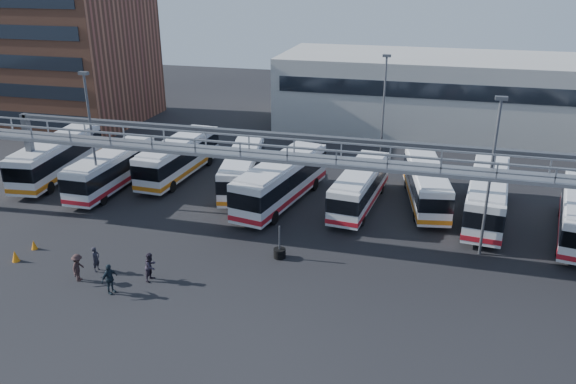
% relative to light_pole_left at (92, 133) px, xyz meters
% --- Properties ---
extents(ground, '(140.00, 140.00, 0.00)m').
position_rel_light_pole_left_xyz_m(ground, '(16.00, -8.00, -5.73)').
color(ground, black).
rests_on(ground, ground).
extents(gantry, '(51.40, 5.15, 7.10)m').
position_rel_light_pole_left_xyz_m(gantry, '(16.00, -2.13, -0.22)').
color(gantry, gray).
rests_on(gantry, ground).
extents(apartment_building, '(18.00, 15.00, 16.00)m').
position_rel_light_pole_left_xyz_m(apartment_building, '(-18.00, 22.00, 2.27)').
color(apartment_building, brown).
rests_on(apartment_building, ground).
extents(warehouse, '(42.00, 14.00, 8.00)m').
position_rel_light_pole_left_xyz_m(warehouse, '(28.00, 30.00, -1.73)').
color(warehouse, '#9E9E99').
rests_on(warehouse, ground).
extents(light_pole_left, '(0.70, 0.35, 10.21)m').
position_rel_light_pole_left_xyz_m(light_pole_left, '(0.00, 0.00, 0.00)').
color(light_pole_left, '#4C4F54').
rests_on(light_pole_left, ground).
extents(light_pole_mid, '(0.70, 0.35, 10.21)m').
position_rel_light_pole_left_xyz_m(light_pole_mid, '(28.00, -1.00, 0.00)').
color(light_pole_mid, '#4C4F54').
rests_on(light_pole_mid, ground).
extents(light_pole_back, '(0.70, 0.35, 10.21)m').
position_rel_light_pole_left_xyz_m(light_pole_back, '(20.00, 14.00, 0.00)').
color(light_pole_back, '#4C4F54').
rests_on(light_pole_back, ground).
extents(bus_0, '(3.86, 11.66, 3.48)m').
position_rel_light_pole_left_xyz_m(bus_0, '(-6.73, 4.33, -3.80)').
color(bus_0, silver).
rests_on(bus_0, ground).
extents(bus_1, '(2.50, 10.55, 3.20)m').
position_rel_light_pole_left_xyz_m(bus_1, '(-0.79, 3.24, -3.96)').
color(bus_1, silver).
rests_on(bus_1, ground).
extents(bus_2, '(3.13, 11.13, 3.34)m').
position_rel_light_pole_left_xyz_m(bus_2, '(3.30, 7.23, -3.88)').
color(bus_2, silver).
rests_on(bus_2, ground).
extents(bus_3, '(4.26, 10.68, 3.16)m').
position_rel_light_pole_left_xyz_m(bus_3, '(9.60, 5.93, -3.98)').
color(bus_3, silver).
rests_on(bus_3, ground).
extents(bus_4, '(4.82, 11.84, 3.51)m').
position_rel_light_pole_left_xyz_m(bus_4, '(13.52, 3.74, -3.79)').
color(bus_4, silver).
rests_on(bus_4, ground).
extents(bus_5, '(3.41, 10.35, 3.09)m').
position_rel_light_pole_left_xyz_m(bus_5, '(19.44, 4.65, -4.02)').
color(bus_5, silver).
rests_on(bus_5, ground).
extents(bus_6, '(4.04, 10.57, 3.13)m').
position_rel_light_pole_left_xyz_m(bus_6, '(24.26, 6.43, -3.99)').
color(bus_6, silver).
rests_on(bus_6, ground).
extents(bus_7, '(3.73, 11.29, 3.36)m').
position_rel_light_pole_left_xyz_m(bus_7, '(28.60, 4.72, -3.87)').
color(bus_7, silver).
rests_on(bus_7, ground).
extents(pedestrian_a, '(0.40, 0.60, 1.59)m').
position_rel_light_pole_left_xyz_m(pedestrian_a, '(5.50, -9.19, -4.93)').
color(pedestrian_a, black).
rests_on(pedestrian_a, ground).
extents(pedestrian_b, '(0.75, 0.92, 1.76)m').
position_rel_light_pole_left_xyz_m(pedestrian_b, '(9.19, -9.28, -4.85)').
color(pedestrian_b, '#26202D').
rests_on(pedestrian_b, ground).
extents(pedestrian_c, '(0.80, 1.19, 1.70)m').
position_rel_light_pole_left_xyz_m(pedestrian_c, '(5.13, -10.44, -4.88)').
color(pedestrian_c, '#2F201F').
rests_on(pedestrian_c, ground).
extents(pedestrian_d, '(0.75, 1.15, 1.81)m').
position_rel_light_pole_left_xyz_m(pedestrian_d, '(7.65, -11.19, -4.82)').
color(pedestrian_d, '#1B2831').
rests_on(pedestrian_d, ground).
extents(cone_left, '(0.51, 0.51, 0.73)m').
position_rel_light_pole_left_xyz_m(cone_left, '(-0.09, -9.45, -5.36)').
color(cone_left, orange).
rests_on(cone_left, ground).
extents(cone_right, '(0.52, 0.52, 0.63)m').
position_rel_light_pole_left_xyz_m(cone_right, '(-0.04, -7.76, -5.41)').
color(cone_right, orange).
rests_on(cone_right, ground).
extents(tire_stack, '(0.77, 0.77, 2.21)m').
position_rel_light_pole_left_xyz_m(tire_stack, '(15.74, -4.76, -5.35)').
color(tire_stack, black).
rests_on(tire_stack, ground).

